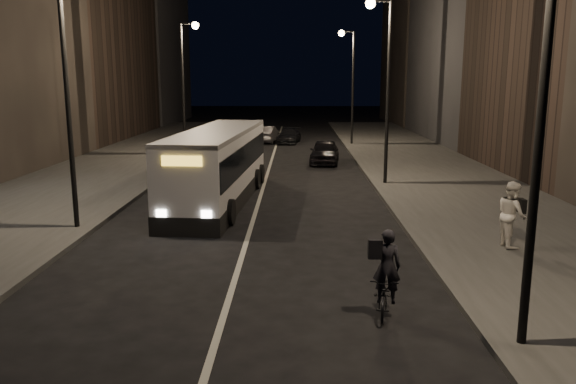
{
  "coord_description": "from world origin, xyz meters",
  "views": [
    {
      "loc": [
        1.51,
        -13.5,
        4.85
      ],
      "look_at": [
        1.26,
        3.08,
        1.5
      ],
      "focal_mm": 35.0,
      "sensor_mm": 36.0,
      "label": 1
    }
  ],
  "objects_px": {
    "streetlight_left_near": "(73,62)",
    "car_mid": "(267,134)",
    "cyclist_on_bicycle": "(385,286)",
    "car_near": "(325,152)",
    "streetlight_right_near": "(531,47)",
    "city_bus": "(219,162)",
    "streetlight_left_far": "(187,71)",
    "streetlight_right_far": "(349,72)",
    "car_far": "(289,136)",
    "streetlight_right_mid": "(383,67)",
    "pedestrian_woman": "(512,214)"
  },
  "relations": [
    {
      "from": "streetlight_left_near",
      "to": "cyclist_on_bicycle",
      "type": "relative_size",
      "value": 4.31
    },
    {
      "from": "car_mid",
      "to": "car_far",
      "type": "distance_m",
      "value": 1.77
    },
    {
      "from": "streetlight_right_mid",
      "to": "car_near",
      "type": "distance_m",
      "value": 8.75
    },
    {
      "from": "streetlight_right_mid",
      "to": "city_bus",
      "type": "xyz_separation_m",
      "value": [
        -6.93,
        -3.34,
        -3.79
      ]
    },
    {
      "from": "city_bus",
      "to": "car_mid",
      "type": "relative_size",
      "value": 2.81
    },
    {
      "from": "streetlight_left_near",
      "to": "car_mid",
      "type": "distance_m",
      "value": 26.86
    },
    {
      "from": "streetlight_right_far",
      "to": "city_bus",
      "type": "xyz_separation_m",
      "value": [
        -6.93,
        -19.34,
        -3.79
      ]
    },
    {
      "from": "streetlight_right_mid",
      "to": "streetlight_right_near",
      "type": "bearing_deg",
      "value": -90.0
    },
    {
      "from": "pedestrian_woman",
      "to": "car_far",
      "type": "bearing_deg",
      "value": 10.76
    },
    {
      "from": "streetlight_left_far",
      "to": "car_far",
      "type": "relative_size",
      "value": 2.11
    },
    {
      "from": "streetlight_right_far",
      "to": "streetlight_right_near",
      "type": "bearing_deg",
      "value": -90.0
    },
    {
      "from": "streetlight_right_mid",
      "to": "pedestrian_woman",
      "type": "xyz_separation_m",
      "value": [
        2.27,
        -10.0,
        -4.26
      ]
    },
    {
      "from": "streetlight_left_far",
      "to": "city_bus",
      "type": "bearing_deg",
      "value": -74.38
    },
    {
      "from": "car_mid",
      "to": "city_bus",
      "type": "bearing_deg",
      "value": 95.38
    },
    {
      "from": "city_bus",
      "to": "car_far",
      "type": "xyz_separation_m",
      "value": [
        2.53,
        21.0,
        -1.01
      ]
    },
    {
      "from": "streetlight_right_near",
      "to": "car_mid",
      "type": "bearing_deg",
      "value": 100.21
    },
    {
      "from": "streetlight_right_near",
      "to": "streetlight_right_far",
      "type": "relative_size",
      "value": 1.0
    },
    {
      "from": "cyclist_on_bicycle",
      "to": "car_near",
      "type": "bearing_deg",
      "value": 100.27
    },
    {
      "from": "streetlight_left_near",
      "to": "cyclist_on_bicycle",
      "type": "bearing_deg",
      "value": -36.44
    },
    {
      "from": "streetlight_left_far",
      "to": "streetlight_right_far",
      "type": "bearing_deg",
      "value": 29.36
    },
    {
      "from": "city_bus",
      "to": "car_mid",
      "type": "distance_m",
      "value": 21.42
    },
    {
      "from": "streetlight_right_near",
      "to": "streetlight_left_far",
      "type": "bearing_deg",
      "value": 112.3
    },
    {
      "from": "car_near",
      "to": "cyclist_on_bicycle",
      "type": "bearing_deg",
      "value": -83.79
    },
    {
      "from": "cyclist_on_bicycle",
      "to": "car_mid",
      "type": "distance_m",
      "value": 32.73
    },
    {
      "from": "streetlight_right_mid",
      "to": "streetlight_right_far",
      "type": "distance_m",
      "value": 16.0
    },
    {
      "from": "car_far",
      "to": "streetlight_left_near",
      "type": "bearing_deg",
      "value": -96.31
    },
    {
      "from": "streetlight_right_far",
      "to": "car_near",
      "type": "height_order",
      "value": "streetlight_right_far"
    },
    {
      "from": "streetlight_right_mid",
      "to": "car_far",
      "type": "bearing_deg",
      "value": 104.01
    },
    {
      "from": "streetlight_right_far",
      "to": "cyclist_on_bicycle",
      "type": "height_order",
      "value": "streetlight_right_far"
    },
    {
      "from": "streetlight_right_near",
      "to": "car_near",
      "type": "xyz_separation_m",
      "value": [
        -2.18,
        23.06,
        -4.68
      ]
    },
    {
      "from": "streetlight_right_mid",
      "to": "streetlight_left_near",
      "type": "bearing_deg",
      "value": -143.12
    },
    {
      "from": "streetlight_left_near",
      "to": "car_mid",
      "type": "relative_size",
      "value": 2.11
    },
    {
      "from": "streetlight_right_near",
      "to": "city_bus",
      "type": "distance_m",
      "value": 14.92
    },
    {
      "from": "streetlight_right_near",
      "to": "streetlight_left_far",
      "type": "xyz_separation_m",
      "value": [
        -10.66,
        26.0,
        0.0
      ]
    },
    {
      "from": "streetlight_left_far",
      "to": "car_near",
      "type": "height_order",
      "value": "streetlight_left_far"
    },
    {
      "from": "streetlight_left_far",
      "to": "city_bus",
      "type": "height_order",
      "value": "streetlight_left_far"
    },
    {
      "from": "city_bus",
      "to": "pedestrian_woman",
      "type": "relative_size",
      "value": 5.77
    },
    {
      "from": "car_near",
      "to": "car_far",
      "type": "distance_m",
      "value": 10.83
    },
    {
      "from": "car_far",
      "to": "car_near",
      "type": "bearing_deg",
      "value": -70.72
    },
    {
      "from": "streetlight_left_near",
      "to": "pedestrian_woman",
      "type": "height_order",
      "value": "streetlight_left_near"
    },
    {
      "from": "pedestrian_woman",
      "to": "car_mid",
      "type": "distance_m",
      "value": 29.28
    },
    {
      "from": "city_bus",
      "to": "car_mid",
      "type": "bearing_deg",
      "value": 91.85
    },
    {
      "from": "streetlight_left_far",
      "to": "pedestrian_woman",
      "type": "height_order",
      "value": "streetlight_left_far"
    },
    {
      "from": "streetlight_right_mid",
      "to": "city_bus",
      "type": "bearing_deg",
      "value": -154.25
    },
    {
      "from": "streetlight_left_far",
      "to": "city_bus",
      "type": "relative_size",
      "value": 0.75
    },
    {
      "from": "streetlight_right_mid",
      "to": "pedestrian_woman",
      "type": "relative_size",
      "value": 4.32
    },
    {
      "from": "streetlight_right_near",
      "to": "streetlight_left_near",
      "type": "xyz_separation_m",
      "value": [
        -10.66,
        8.0,
        0.0
      ]
    },
    {
      "from": "streetlight_right_mid",
      "to": "cyclist_on_bicycle",
      "type": "xyz_separation_m",
      "value": [
        -1.97,
        -14.42,
        -4.73
      ]
    },
    {
      "from": "streetlight_right_near",
      "to": "streetlight_left_far",
      "type": "relative_size",
      "value": 1.0
    },
    {
      "from": "pedestrian_woman",
      "to": "car_near",
      "type": "height_order",
      "value": "pedestrian_woman"
    }
  ]
}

